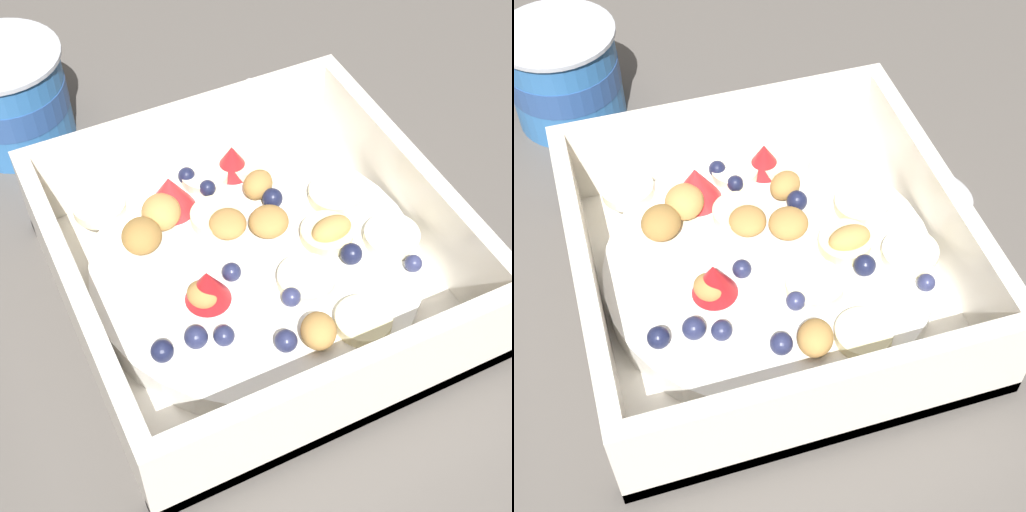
{
  "view_description": "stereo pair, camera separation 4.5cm",
  "coord_description": "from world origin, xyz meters",
  "views": [
    {
      "loc": [
        -0.14,
        -0.28,
        0.38
      ],
      "look_at": [
        -0.01,
        -0.02,
        0.03
      ],
      "focal_mm": 54.5,
      "sensor_mm": 36.0,
      "label": 1
    },
    {
      "loc": [
        -0.1,
        -0.29,
        0.38
      ],
      "look_at": [
        -0.01,
        -0.02,
        0.03
      ],
      "focal_mm": 54.5,
      "sensor_mm": 36.0,
      "label": 2
    }
  ],
  "objects": [
    {
      "name": "fruit_bowl",
      "position": [
        -0.01,
        -0.01,
        0.02
      ],
      "size": [
        0.22,
        0.22,
        0.07
      ],
      "color": "white",
      "rests_on": "ground"
    },
    {
      "name": "spoon",
      "position": [
        0.12,
        0.05,
        0.0
      ],
      "size": [
        0.08,
        0.17,
        0.01
      ],
      "color": "silver",
      "rests_on": "ground"
    },
    {
      "name": "yogurt_cup",
      "position": [
        -0.1,
        0.18,
        0.04
      ],
      "size": [
        0.08,
        0.08,
        0.07
      ],
      "color": "#3370B7",
      "rests_on": "ground"
    },
    {
      "name": "ground_plane",
      "position": [
        0.0,
        0.0,
        0.0
      ],
      "size": [
        2.4,
        2.4,
        0.0
      ],
      "primitive_type": "plane",
      "color": "#56514C"
    }
  ]
}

